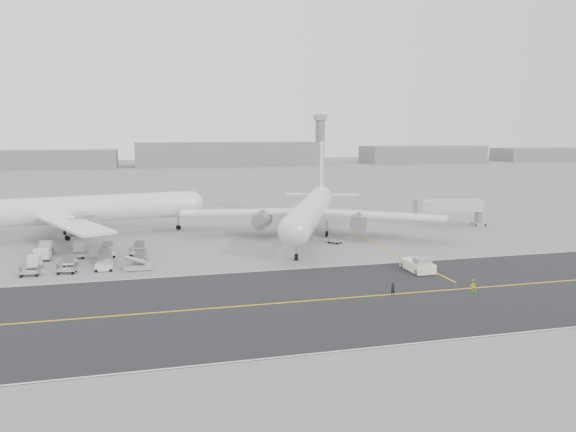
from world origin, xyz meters
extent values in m
plane|color=gray|center=(0.00, 0.00, 0.00)|extent=(700.00, 700.00, 0.00)
cube|color=#29292B|center=(5.00, -18.00, 0.01)|extent=(220.00, 32.00, 0.02)
cube|color=gold|center=(5.00, -18.00, 0.03)|extent=(220.00, 0.30, 0.01)
cube|color=silver|center=(5.00, -2.20, 0.03)|extent=(220.00, 0.25, 0.01)
cube|color=silver|center=(5.00, -33.80, 0.03)|extent=(220.00, 0.25, 0.01)
cube|color=gold|center=(30.00, 5.00, 0.02)|extent=(0.30, 40.00, 0.01)
cylinder|color=slate|center=(100.00, 265.00, 14.00)|extent=(6.00, 6.00, 28.00)
cube|color=#9B9BA0|center=(100.00, 265.00, 29.50)|extent=(7.00, 7.00, 3.50)
cylinder|color=white|center=(-23.76, 33.29, 5.39)|extent=(46.10, 13.12, 5.26)
sphere|color=white|center=(-1.16, 37.26, 5.39)|extent=(5.15, 5.15, 5.15)
cube|color=white|center=(-22.46, 19.45, 4.73)|extent=(15.34, 25.28, 0.45)
cube|color=white|center=(-27.26, 46.73, 4.73)|extent=(7.35, 25.51, 0.45)
cylinder|color=gray|center=(-21.01, 24.11, 3.42)|extent=(6.08, 4.18, 3.26)
cylinder|color=gray|center=(-24.30, 42.85, 3.42)|extent=(6.08, 4.18, 3.26)
cylinder|color=black|center=(-3.92, 36.77, 0.50)|extent=(1.06, 0.66, 0.99)
cylinder|color=black|center=(-24.86, 29.89, 0.50)|extent=(1.06, 0.66, 0.99)
cylinder|color=black|center=(-25.96, 36.10, 0.50)|extent=(1.06, 0.66, 0.99)
cylinder|color=gray|center=(-3.92, 36.77, 1.88)|extent=(0.36, 0.36, 2.76)
cylinder|color=white|center=(20.24, 21.37, 5.26)|extent=(22.33, 43.14, 5.13)
sphere|color=white|center=(11.44, 0.81, 5.26)|extent=(5.03, 5.03, 5.03)
cone|color=white|center=(29.48, 42.93, 5.64)|extent=(7.68, 9.84, 4.62)
cube|color=white|center=(29.69, 43.43, 12.73)|extent=(2.39, 4.71, 10.91)
cube|color=white|center=(25.66, 45.45, 5.77)|extent=(8.49, 5.48, 0.25)
cube|color=white|center=(33.94, 41.91, 5.77)|extent=(8.49, 5.48, 0.25)
cube|color=white|center=(8.26, 27.68, 4.62)|extent=(25.10, 9.30, 0.45)
cube|color=white|center=(33.08, 17.05, 4.62)|extent=(22.85, 19.18, 0.45)
cylinder|color=gray|center=(11.29, 24.01, 3.33)|extent=(5.07, 6.27, 3.18)
cylinder|color=gray|center=(28.34, 16.71, 3.33)|extent=(5.07, 6.27, 3.18)
cylinder|color=black|center=(12.51, 3.31, 0.56)|extent=(0.90, 1.22, 1.11)
cylinder|color=black|center=(18.06, 24.08, 0.56)|extent=(0.90, 1.22, 1.11)
cylinder|color=black|center=(23.72, 21.66, 0.56)|extent=(0.90, 1.22, 1.11)
cylinder|color=gray|center=(12.51, 3.31, 1.90)|extent=(0.36, 0.36, 2.69)
cube|color=white|center=(27.89, -7.92, 0.82)|extent=(2.96, 6.03, 1.35)
cube|color=#9B9BA0|center=(27.88, -9.27, 1.84)|extent=(2.15, 1.95, 0.87)
cylinder|color=gray|center=(27.93, -4.24, 0.48)|extent=(0.18, 2.52, 0.15)
cylinder|color=black|center=(26.61, -10.23, 0.44)|extent=(0.39, 0.87, 0.87)
cylinder|color=black|center=(29.13, -10.25, 0.44)|extent=(0.39, 0.87, 0.87)
cylinder|color=black|center=(26.66, -5.58, 0.44)|extent=(0.39, 0.87, 0.87)
cylinder|color=black|center=(29.17, -5.61, 0.44)|extent=(0.39, 0.87, 0.87)
cylinder|color=gray|center=(59.81, 25.70, 1.94)|extent=(1.55, 1.55, 3.88)
cube|color=#9B9BA0|center=(59.81, 25.70, 0.34)|extent=(2.83, 2.83, 0.68)
cube|color=silver|center=(53.08, 26.59, 4.46)|extent=(14.78, 4.61, 2.52)
cube|color=#9B9BA0|center=(46.16, 27.51, 4.46)|extent=(1.56, 3.23, 2.91)
cylinder|color=black|center=(61.01, 26.61, 0.29)|extent=(0.37, 0.62, 0.58)
imported|color=black|center=(19.06, -18.46, 0.83)|extent=(0.63, 0.44, 1.66)
imported|color=#CFE61B|center=(29.48, -19.74, 0.86)|extent=(1.02, 0.91, 1.72)
camera|label=1|loc=(-10.61, -80.86, 20.27)|focal=35.00mm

